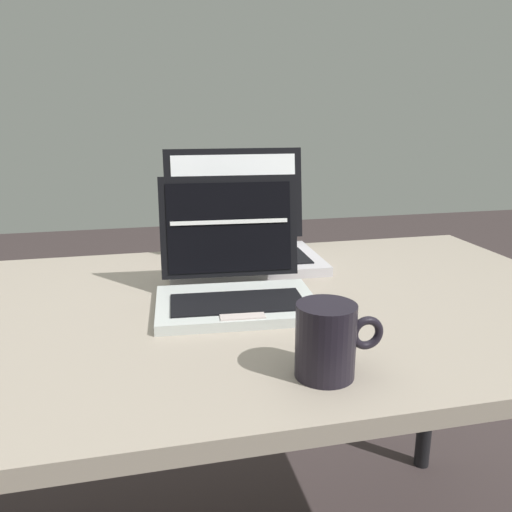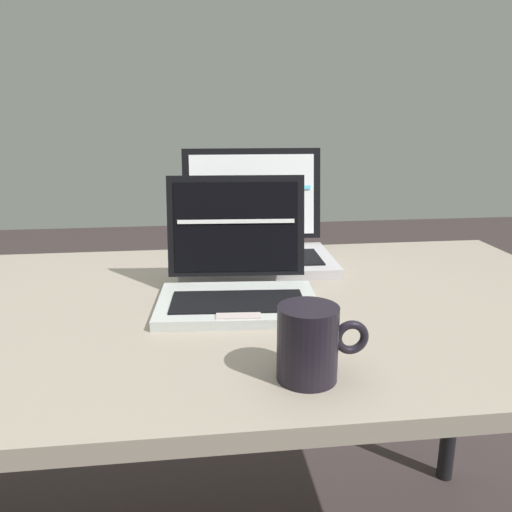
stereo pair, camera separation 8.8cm
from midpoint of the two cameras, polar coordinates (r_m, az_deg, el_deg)
The scene contains 4 objects.
desk at distance 0.97m, azimuth -9.91°, elevation -9.05°, with size 1.56×0.80×0.71m.
laptop_front at distance 0.94m, azimuth -5.05°, elevation -2.60°, with size 0.29×0.25×0.22m.
laptop_rear at distance 1.20m, azimuth -3.74°, elevation 1.75°, with size 0.35×0.28×0.25m.
coffee_mug at distance 0.69m, azimuth 4.11°, elevation -9.27°, with size 0.12×0.08×0.10m.
Camera 1 is at (-0.08, -0.88, 1.05)m, focal length 36.54 mm.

